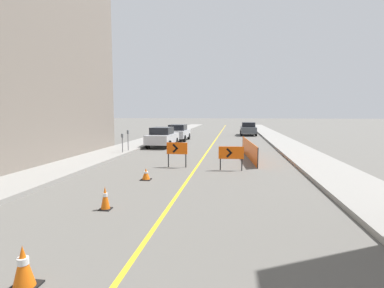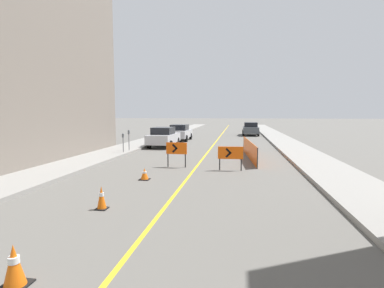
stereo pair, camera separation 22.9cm
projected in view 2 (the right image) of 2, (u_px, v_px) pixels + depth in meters
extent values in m
cube|color=gold|center=(216.00, 141.00, 29.09)|extent=(0.12, 73.30, 0.01)
cube|color=gray|center=(154.00, 139.00, 30.04)|extent=(2.56, 73.30, 0.17)
cube|color=gray|center=(283.00, 141.00, 28.12)|extent=(2.56, 73.30, 0.17)
cube|color=black|center=(15.00, 286.00, 4.79)|extent=(0.43, 0.43, 0.03)
cone|color=orange|center=(14.00, 265.00, 4.75)|extent=(0.34, 0.34, 0.68)
cylinder|color=white|center=(14.00, 260.00, 4.74)|extent=(0.18, 0.18, 0.11)
cube|color=black|center=(102.00, 209.00, 8.63)|extent=(0.33, 0.33, 0.03)
cone|color=orange|center=(102.00, 197.00, 8.59)|extent=(0.26, 0.26, 0.65)
cylinder|color=white|center=(101.00, 194.00, 8.58)|extent=(0.14, 0.14, 0.10)
cube|color=black|center=(145.00, 179.00, 12.39)|extent=(0.41, 0.41, 0.03)
cone|color=orange|center=(144.00, 174.00, 12.37)|extent=(0.33, 0.33, 0.46)
cylinder|color=white|center=(144.00, 172.00, 12.36)|extent=(0.17, 0.17, 0.07)
cube|color=#EF560C|center=(177.00, 148.00, 15.14)|extent=(1.06, 0.09, 0.59)
cube|color=black|center=(175.00, 147.00, 15.10)|extent=(0.29, 0.03, 0.29)
cube|color=black|center=(175.00, 150.00, 15.12)|extent=(0.29, 0.03, 0.29)
cylinder|color=black|center=(168.00, 160.00, 15.27)|extent=(0.06, 0.06, 0.67)
cylinder|color=black|center=(185.00, 161.00, 15.13)|extent=(0.06, 0.06, 0.67)
cube|color=#EF560C|center=(231.00, 153.00, 14.29)|extent=(1.21, 0.15, 0.60)
cube|color=black|center=(229.00, 151.00, 14.26)|extent=(0.30, 0.04, 0.30)
cube|color=black|center=(229.00, 155.00, 14.27)|extent=(0.30, 0.04, 0.30)
cylinder|color=black|center=(220.00, 164.00, 14.43)|extent=(0.06, 0.06, 0.56)
cylinder|color=black|center=(241.00, 165.00, 14.28)|extent=(0.06, 0.06, 0.56)
cube|color=#EF560C|center=(249.00, 150.00, 18.13)|extent=(0.58, 6.89, 1.05)
cylinder|color=#262626|center=(257.00, 158.00, 14.70)|extent=(0.05, 0.05, 1.05)
cylinder|color=#262626|center=(244.00, 144.00, 21.56)|extent=(0.05, 0.05, 1.05)
cube|color=#B7B7BC|center=(164.00, 138.00, 24.32)|extent=(1.92, 4.35, 0.72)
cube|color=black|center=(163.00, 131.00, 24.04)|extent=(1.59, 1.98, 0.55)
cylinder|color=black|center=(158.00, 141.00, 25.80)|extent=(0.24, 0.65, 0.64)
cylinder|color=black|center=(177.00, 141.00, 25.54)|extent=(0.24, 0.65, 0.64)
cylinder|color=black|center=(149.00, 144.00, 23.18)|extent=(0.24, 0.65, 0.64)
cylinder|color=black|center=(170.00, 145.00, 22.92)|extent=(0.24, 0.65, 0.64)
cube|color=#B7B7BC|center=(180.00, 134.00, 29.69)|extent=(1.86, 4.32, 0.72)
cube|color=black|center=(180.00, 127.00, 29.41)|extent=(1.56, 1.96, 0.55)
cylinder|color=black|center=(174.00, 136.00, 31.17)|extent=(0.23, 0.64, 0.64)
cylinder|color=black|center=(191.00, 136.00, 30.91)|extent=(0.23, 0.64, 0.64)
cylinder|color=black|center=(169.00, 138.00, 28.55)|extent=(0.23, 0.64, 0.64)
cylinder|color=black|center=(186.00, 138.00, 28.29)|extent=(0.23, 0.64, 0.64)
cube|color=#474C51|center=(251.00, 130.00, 36.32)|extent=(1.81, 4.31, 0.72)
cube|color=black|center=(251.00, 125.00, 36.04)|extent=(1.54, 1.94, 0.55)
cylinder|color=black|center=(243.00, 132.00, 37.80)|extent=(0.22, 0.64, 0.64)
cylinder|color=black|center=(257.00, 132.00, 37.54)|extent=(0.22, 0.64, 0.64)
cylinder|color=black|center=(244.00, 133.00, 35.18)|extent=(0.22, 0.64, 0.64)
cylinder|color=black|center=(258.00, 134.00, 34.92)|extent=(0.22, 0.64, 0.64)
cylinder|color=#4C4C51|center=(129.00, 142.00, 20.64)|extent=(0.05, 0.05, 1.14)
cube|color=#565B60|center=(129.00, 132.00, 20.57)|extent=(0.12, 0.10, 0.22)
sphere|color=#565B60|center=(129.00, 131.00, 20.56)|extent=(0.11, 0.11, 0.11)
cylinder|color=#4C4C51|center=(123.00, 145.00, 19.61)|extent=(0.05, 0.05, 0.98)
cube|color=#565B60|center=(123.00, 136.00, 19.55)|extent=(0.12, 0.10, 0.22)
sphere|color=#565B60|center=(123.00, 134.00, 19.54)|extent=(0.11, 0.11, 0.11)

